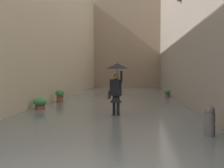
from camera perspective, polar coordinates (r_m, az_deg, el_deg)
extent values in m
plane|color=#605B56|center=(19.03, 1.17, -3.12)|extent=(72.95, 72.95, 0.00)
cube|color=slate|center=(19.03, 1.17, -3.01)|extent=(8.19, 35.18, 0.07)
cube|color=#A89989|center=(19.52, 15.12, 12.62)|extent=(1.80, 33.18, 10.64)
cube|color=beige|center=(20.00, -12.31, 10.62)|extent=(1.80, 33.18, 9.42)
cube|color=gray|center=(34.67, 2.89, 9.20)|extent=(10.99, 1.80, 11.90)
cube|color=#4C4233|center=(12.01, 0.38, -6.10)|extent=(0.19, 0.26, 0.10)
cylinder|color=black|center=(11.95, 0.38, -4.06)|extent=(0.15, 0.15, 0.76)
cube|color=#4C4233|center=(11.93, 1.17, -6.16)|extent=(0.19, 0.26, 0.10)
cylinder|color=black|center=(11.88, 1.17, -4.10)|extent=(0.15, 0.15, 0.76)
cube|color=black|center=(11.86, 0.78, -0.70)|extent=(0.43, 0.34, 0.65)
cone|color=black|center=(11.89, 0.77, -2.83)|extent=(0.64, 0.64, 0.28)
sphere|color=#8C664C|center=(11.84, 0.78, 1.40)|extent=(0.23, 0.23, 0.23)
cylinder|color=black|center=(11.75, 1.80, 1.44)|extent=(0.11, 0.11, 0.44)
cylinder|color=black|center=(11.95, -0.23, -0.27)|extent=(0.11, 0.11, 0.48)
cylinder|color=black|center=(11.82, 1.04, 2.15)|extent=(0.02, 0.02, 0.53)
cone|color=black|center=(11.82, 1.04, 3.44)|extent=(0.97, 0.97, 0.22)
cylinder|color=black|center=(11.82, 1.04, 4.11)|extent=(0.01, 0.01, 0.08)
cube|color=#8C6B4C|center=(11.99, -0.61, -2.11)|extent=(0.15, 0.28, 0.32)
torus|color=#8C6B4C|center=(11.97, -0.61, -0.78)|extent=(0.12, 0.29, 0.30)
cylinder|color=brown|center=(20.32, 10.47, -2.39)|extent=(0.34, 0.34, 0.30)
torus|color=brown|center=(20.31, 10.47, -1.96)|extent=(0.38, 0.38, 0.04)
ellipsoid|color=#387F3D|center=(20.29, 10.47, -1.45)|extent=(0.42, 0.42, 0.36)
cylinder|color=brown|center=(17.47, -9.85, -3.00)|extent=(0.40, 0.40, 0.39)
torus|color=brown|center=(17.46, -9.86, -2.35)|extent=(0.43, 0.43, 0.04)
ellipsoid|color=#428947|center=(17.44, -9.86, -1.70)|extent=(0.51, 0.51, 0.40)
cylinder|color=brown|center=(14.25, -13.50, -4.54)|extent=(0.43, 0.43, 0.24)
torus|color=brown|center=(14.24, -13.50, -4.05)|extent=(0.47, 0.47, 0.04)
ellipsoid|color=#428947|center=(14.22, -13.51, -3.29)|extent=(0.64, 0.64, 0.38)
cylinder|color=slate|center=(8.62, 18.03, -7.56)|extent=(0.29, 0.29, 0.70)
sphere|color=slate|center=(8.56, 18.06, -4.83)|extent=(0.26, 0.26, 0.26)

